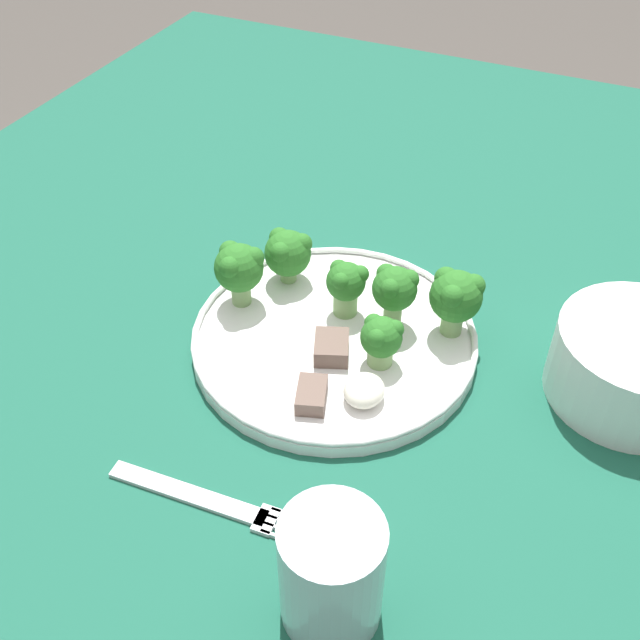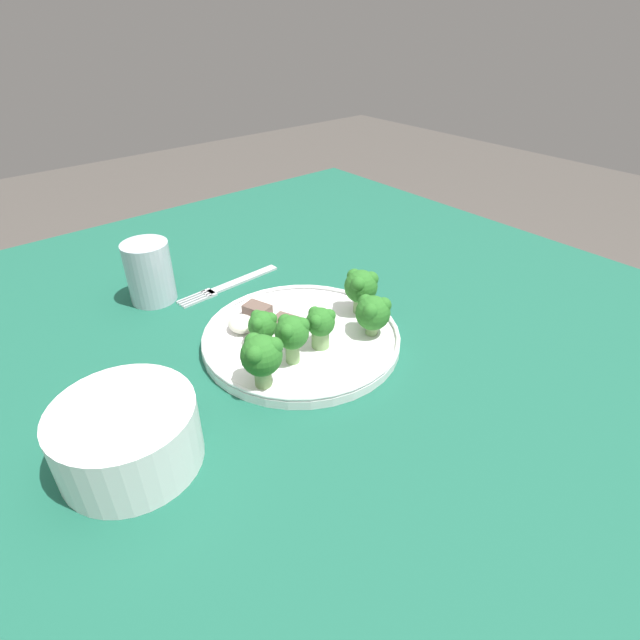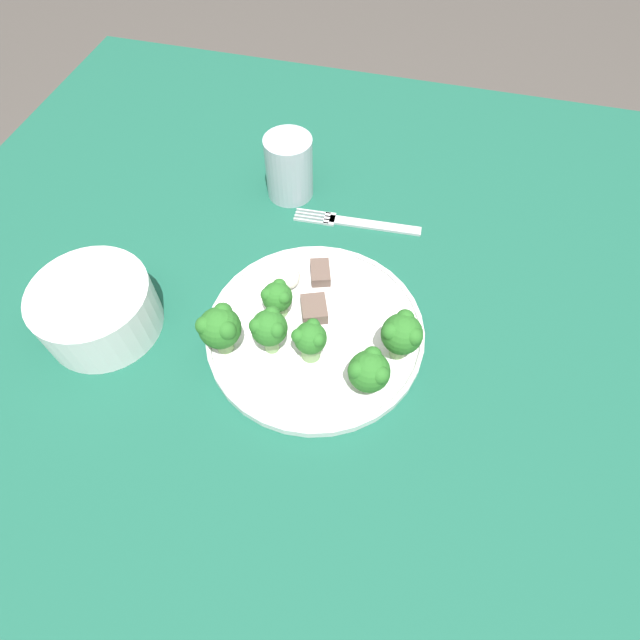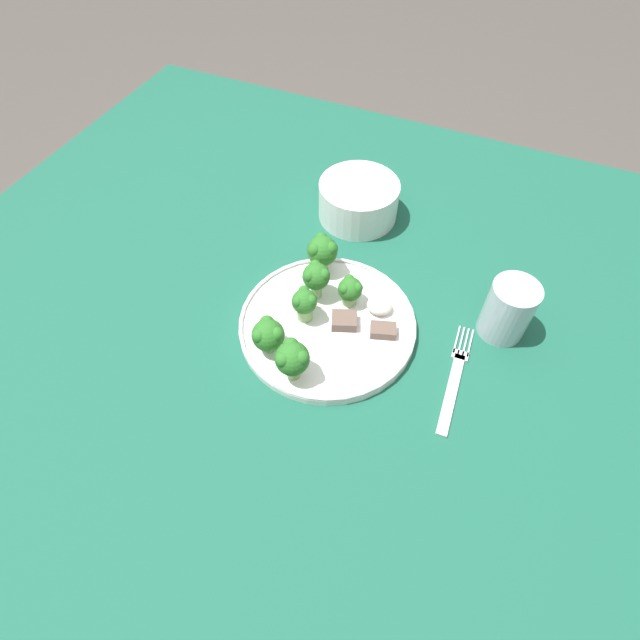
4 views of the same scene
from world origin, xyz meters
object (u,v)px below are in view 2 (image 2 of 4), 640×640
object	(u,v)px
dinner_plate	(301,337)
drinking_glass	(150,275)
fork	(231,285)
cream_bowl	(128,438)

from	to	relation	value
dinner_plate	drinking_glass	xyz separation A→B (m)	(0.24, 0.10, 0.03)
fork	drinking_glass	bearing A→B (deg)	70.75
dinner_plate	drinking_glass	bearing A→B (deg)	23.11
cream_bowl	drinking_glass	world-z (taller)	drinking_glass
drinking_glass	cream_bowl	bearing A→B (deg)	152.00
dinner_plate	fork	bearing A→B (deg)	-3.24
cream_bowl	drinking_glass	size ratio (longest dim) A/B	1.50
dinner_plate	drinking_glass	size ratio (longest dim) A/B	2.83
dinner_plate	fork	distance (m)	0.20
cream_bowl	drinking_glass	distance (m)	0.33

